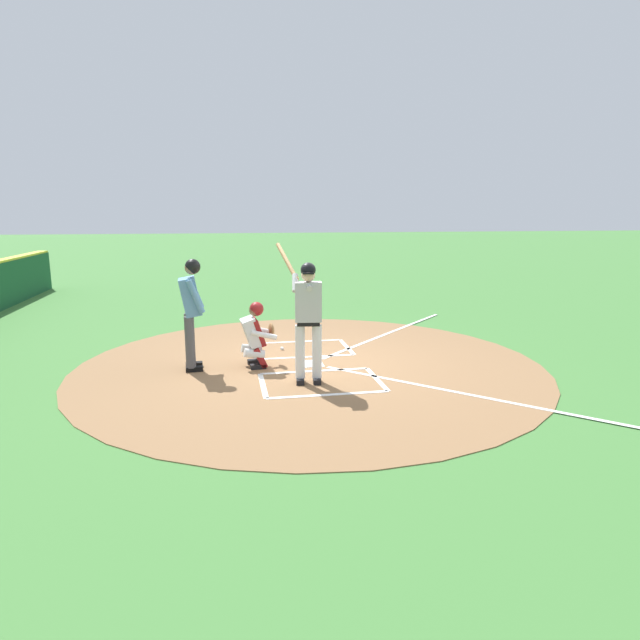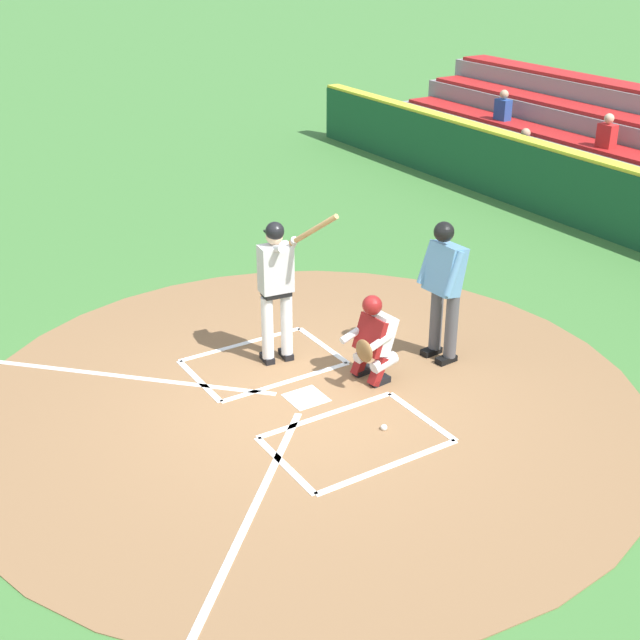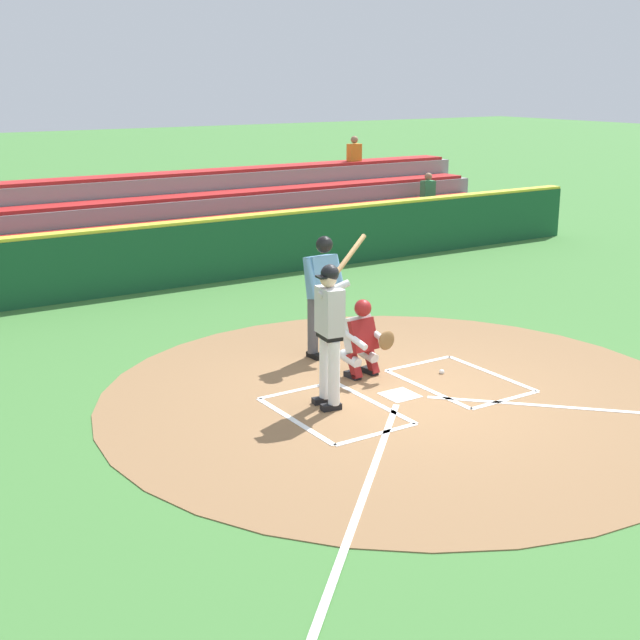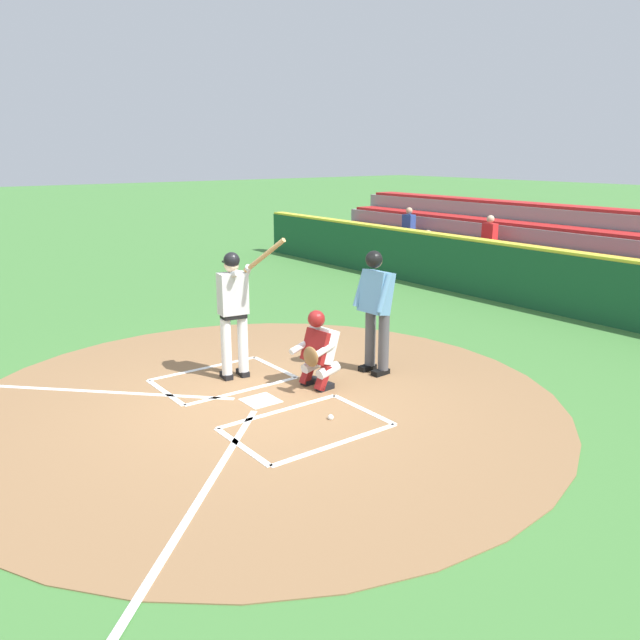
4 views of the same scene
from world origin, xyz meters
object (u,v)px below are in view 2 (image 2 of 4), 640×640
batter (277,282)px  plate_umpire (444,282)px  catcher (373,337)px  baseball (384,428)px

batter → plate_umpire: 2.06m
catcher → baseball: catcher is taller
plate_umpire → baseball: size_ratio=25.20×
plate_umpire → batter: bearing=59.7°
batter → baseball: batter is taller
catcher → plate_umpire: plate_umpire is taller
batter → catcher: batter is taller
batter → plate_umpire: batter is taller
baseball → catcher: bearing=-28.6°
batter → catcher: (-1.03, -0.73, -0.51)m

